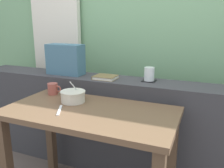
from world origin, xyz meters
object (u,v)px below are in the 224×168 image
object	(u,v)px
coaster_square	(149,81)
throw_pillow	(65,59)
breakfast_table	(90,129)
juice_glass	(149,75)
closed_book	(105,77)
ceramic_mug	(53,89)
fork_utensil	(60,110)
soup_bowl	(73,96)

from	to	relation	value
coaster_square	throw_pillow	size ratio (longest dim) A/B	0.31
breakfast_table	coaster_square	bearing A→B (deg)	64.49
juice_glass	closed_book	distance (m)	0.35
breakfast_table	throw_pillow	bearing A→B (deg)	134.65
juice_glass	ceramic_mug	xyz separation A→B (m)	(-0.66, -0.33, -0.10)
coaster_square	throw_pillow	bearing A→B (deg)	-177.73
fork_utensil	coaster_square	bearing A→B (deg)	28.53
closed_book	fork_utensil	xyz separation A→B (m)	(-0.07, -0.54, -0.10)
fork_utensil	soup_bowl	bearing A→B (deg)	66.30
throw_pillow	fork_utensil	size ratio (longest dim) A/B	1.88
juice_glass	closed_book	xyz separation A→B (m)	(-0.34, -0.06, -0.04)
throw_pillow	juice_glass	bearing A→B (deg)	2.27
coaster_square	fork_utensil	bearing A→B (deg)	-124.46
fork_utensil	closed_book	bearing A→B (deg)	55.44
juice_glass	soup_bowl	distance (m)	0.61
juice_glass	soup_bowl	xyz separation A→B (m)	(-0.42, -0.42, -0.10)
coaster_square	juice_glass	xyz separation A→B (m)	(0.00, 0.00, 0.05)
juice_glass	closed_book	bearing A→B (deg)	-169.61
soup_bowl	ceramic_mug	xyz separation A→B (m)	(-0.23, 0.10, 0.00)
closed_book	fork_utensil	size ratio (longest dim) A/B	1.06
ceramic_mug	coaster_square	bearing A→B (deg)	26.54
throw_pillow	soup_bowl	bearing A→B (deg)	-51.92
soup_bowl	fork_utensil	world-z (taller)	soup_bowl
closed_book	ceramic_mug	bearing A→B (deg)	-139.93
juice_glass	throw_pillow	xyz separation A→B (m)	(-0.74, -0.03, 0.08)
soup_bowl	closed_book	bearing A→B (deg)	77.23
breakfast_table	ceramic_mug	xyz separation A→B (m)	(-0.41, 0.19, 0.17)
juice_glass	fork_utensil	bearing A→B (deg)	-124.46
coaster_square	juice_glass	distance (m)	0.05
closed_book	ceramic_mug	size ratio (longest dim) A/B	1.59
throw_pillow	ceramic_mug	world-z (taller)	throw_pillow
closed_book	soup_bowl	bearing A→B (deg)	-102.77
breakfast_table	juice_glass	distance (m)	0.64
breakfast_table	closed_book	size ratio (longest dim) A/B	6.09
coaster_square	closed_book	xyz separation A→B (m)	(-0.34, -0.06, 0.01)
closed_book	juice_glass	bearing A→B (deg)	10.39
throw_pillow	breakfast_table	bearing A→B (deg)	-45.35
breakfast_table	closed_book	bearing A→B (deg)	101.59
ceramic_mug	juice_glass	bearing A→B (deg)	26.54
coaster_square	ceramic_mug	xyz separation A→B (m)	(-0.66, -0.33, -0.05)
closed_book	fork_utensil	bearing A→B (deg)	-97.55
closed_book	throw_pillow	size ratio (longest dim) A/B	0.56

